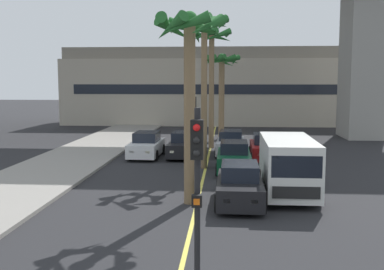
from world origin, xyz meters
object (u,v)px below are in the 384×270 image
(palm_tree_near_median, at_px, (221,72))
(palm_tree_mid_median, at_px, (189,54))
(car_queue_fifth, at_px, (240,185))
(traffic_light_median_near, at_px, (197,184))
(car_queue_fourth, at_px, (234,158))
(car_queue_sixth, at_px, (147,146))
(palm_tree_farthest_median, at_px, (211,53))
(delivery_van, at_px, (288,164))
(car_queue_second, at_px, (231,144))
(palm_tree_far_median, at_px, (205,44))
(car_queue_third, at_px, (184,145))
(car_queue_front, at_px, (265,148))
(traffic_light_median_far, at_px, (194,124))

(palm_tree_near_median, relative_size, palm_tree_mid_median, 0.94)
(car_queue_fifth, relative_size, palm_tree_near_median, 0.60)
(traffic_light_median_near, relative_size, palm_tree_near_median, 0.61)
(car_queue_fourth, xyz_separation_m, traffic_light_median_near, (-0.97, -15.18, 1.99))
(car_queue_fifth, xyz_separation_m, car_queue_sixth, (-5.44, 10.58, 0.00))
(traffic_light_median_near, height_order, palm_tree_mid_median, palm_tree_mid_median)
(palm_tree_farthest_median, bearing_deg, car_queue_fourth, -80.10)
(delivery_van, height_order, palm_tree_near_median, palm_tree_near_median)
(car_queue_second, relative_size, traffic_light_median_near, 0.99)
(palm_tree_near_median, relative_size, palm_tree_far_median, 0.83)
(car_queue_fifth, relative_size, car_queue_sixth, 0.99)
(car_queue_second, height_order, palm_tree_far_median, palm_tree_far_median)
(car_queue_fifth, height_order, delivery_van, delivery_van)
(car_queue_second, height_order, car_queue_third, same)
(car_queue_front, height_order, traffic_light_median_near, traffic_light_median_near)
(car_queue_third, bearing_deg, car_queue_front, -7.50)
(car_queue_sixth, relative_size, delivery_van, 0.79)
(car_queue_fifth, xyz_separation_m, delivery_van, (2.01, 1.51, 0.57))
(car_queue_fifth, relative_size, delivery_van, 0.78)
(car_queue_fourth, bearing_deg, car_queue_third, 124.50)
(car_queue_fourth, height_order, palm_tree_near_median, palm_tree_near_median)
(palm_tree_mid_median, bearing_deg, delivery_van, 21.82)
(car_queue_front, bearing_deg, palm_tree_mid_median, -110.05)
(car_queue_second, xyz_separation_m, car_queue_third, (-2.87, -1.00, 0.00))
(delivery_van, xyz_separation_m, palm_tree_farthest_median, (-3.60, 13.40, 5.33))
(car_queue_sixth, xyz_separation_m, palm_tree_near_median, (4.48, 9.38, 4.70))
(car_queue_third, distance_m, traffic_light_median_far, 7.32)
(car_queue_front, distance_m, delivery_van, 8.67)
(palm_tree_mid_median, relative_size, palm_tree_farthest_median, 0.87)
(palm_tree_near_median, xyz_separation_m, palm_tree_farthest_median, (-0.64, -5.05, 1.19))
(car_queue_sixth, bearing_deg, traffic_light_median_near, -77.30)
(palm_tree_far_median, bearing_deg, car_queue_front, 40.24)
(palm_tree_far_median, xyz_separation_m, palm_tree_farthest_median, (0.11, 7.72, -0.01))
(car_queue_third, relative_size, delivery_van, 0.79)
(car_queue_fourth, relative_size, palm_tree_far_median, 0.50)
(traffic_light_median_near, relative_size, palm_tree_farthest_median, 0.50)
(delivery_van, bearing_deg, car_queue_fourth, 113.33)
(palm_tree_near_median, bearing_deg, palm_tree_far_median, -93.36)
(palm_tree_mid_median, height_order, palm_tree_farthest_median, palm_tree_farthest_median)
(car_queue_second, height_order, car_queue_fourth, same)
(car_queue_fourth, bearing_deg, palm_tree_mid_median, -105.52)
(car_queue_second, xyz_separation_m, palm_tree_farthest_median, (-1.36, 3.11, 5.89))
(car_queue_sixth, relative_size, traffic_light_median_near, 0.99)
(car_queue_fifth, distance_m, car_queue_sixth, 11.89)
(car_queue_front, relative_size, palm_tree_far_median, 0.50)
(car_queue_fifth, height_order, palm_tree_far_median, palm_tree_far_median)
(delivery_van, bearing_deg, traffic_light_median_far, 149.99)
(delivery_van, xyz_separation_m, traffic_light_median_far, (-4.04, 2.33, 1.43))
(car_queue_fourth, relative_size, traffic_light_median_far, 0.98)
(car_queue_third, distance_m, palm_tree_far_median, 7.07)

